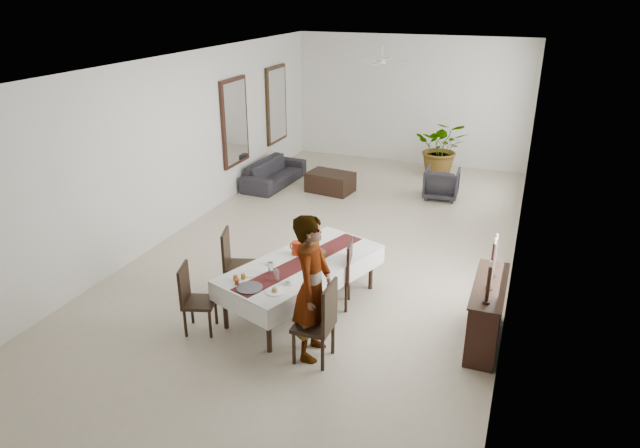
# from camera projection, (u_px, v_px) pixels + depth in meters

# --- Properties ---
(floor) EXTENTS (6.00, 12.00, 0.00)m
(floor) POSITION_uv_depth(u_px,v_px,m) (329.00, 253.00, 9.89)
(floor) COLOR beige
(floor) RESTS_ON ground
(ceiling) EXTENTS (6.00, 12.00, 0.02)m
(ceiling) POSITION_uv_depth(u_px,v_px,m) (331.00, 63.00, 8.66)
(ceiling) COLOR silver
(ceiling) RESTS_ON wall_back
(wall_back) EXTENTS (6.00, 0.02, 3.20)m
(wall_back) POSITION_uv_depth(u_px,v_px,m) (410.00, 101.00, 14.45)
(wall_back) COLOR white
(wall_back) RESTS_ON floor
(wall_front) EXTENTS (6.00, 0.02, 3.20)m
(wall_front) POSITION_uv_depth(u_px,v_px,m) (46.00, 388.00, 4.10)
(wall_front) COLOR white
(wall_front) RESTS_ON floor
(wall_left) EXTENTS (0.02, 12.00, 3.20)m
(wall_left) POSITION_uv_depth(u_px,v_px,m) (174.00, 147.00, 10.26)
(wall_left) COLOR white
(wall_left) RESTS_ON floor
(wall_right) EXTENTS (0.02, 12.00, 3.20)m
(wall_right) POSITION_uv_depth(u_px,v_px,m) (524.00, 185.00, 8.29)
(wall_right) COLOR white
(wall_right) RESTS_ON floor
(dining_table_top) EXTENTS (1.66, 2.45, 0.05)m
(dining_table_top) POSITION_uv_depth(u_px,v_px,m) (302.00, 264.00, 7.96)
(dining_table_top) COLOR black
(dining_table_top) RESTS_ON table_leg_fl
(table_leg_fl) EXTENTS (0.08, 0.08, 0.66)m
(table_leg_fl) POSITION_uv_depth(u_px,v_px,m) (225.00, 306.00, 7.59)
(table_leg_fl) COLOR black
(table_leg_fl) RESTS_ON floor
(table_leg_fr) EXTENTS (0.08, 0.08, 0.66)m
(table_leg_fr) POSITION_uv_depth(u_px,v_px,m) (269.00, 329.00, 7.09)
(table_leg_fr) COLOR black
(table_leg_fr) RESTS_ON floor
(table_leg_bl) EXTENTS (0.08, 0.08, 0.66)m
(table_leg_bl) POSITION_uv_depth(u_px,v_px,m) (329.00, 254.00, 9.09)
(table_leg_bl) COLOR black
(table_leg_bl) RESTS_ON floor
(table_leg_br) EXTENTS (0.08, 0.08, 0.66)m
(table_leg_br) POSITION_uv_depth(u_px,v_px,m) (371.00, 269.00, 8.59)
(table_leg_br) COLOR black
(table_leg_br) RESTS_ON floor
(tablecloth_top) EXTENTS (1.88, 2.67, 0.01)m
(tablecloth_top) POSITION_uv_depth(u_px,v_px,m) (302.00, 263.00, 7.94)
(tablecloth_top) COLOR silver
(tablecloth_top) RESTS_ON dining_table_top
(tablecloth_drape_left) EXTENTS (0.84, 2.29, 0.28)m
(tablecloth_drape_left) POSITION_uv_depth(u_px,v_px,m) (274.00, 260.00, 8.33)
(tablecloth_drape_left) COLOR silver
(tablecloth_drape_left) RESTS_ON dining_table_top
(tablecloth_drape_right) EXTENTS (0.84, 2.29, 0.28)m
(tablecloth_drape_right) POSITION_uv_depth(u_px,v_px,m) (333.00, 284.00, 7.66)
(tablecloth_drape_right) COLOR white
(tablecloth_drape_right) RESTS_ON dining_table_top
(tablecloth_drape_near) EXTENTS (1.05, 0.39, 0.28)m
(tablecloth_drape_near) POSITION_uv_depth(u_px,v_px,m) (237.00, 305.00, 7.15)
(tablecloth_drape_near) COLOR white
(tablecloth_drape_near) RESTS_ON dining_table_top
(tablecloth_drape_far) EXTENTS (1.05, 0.39, 0.28)m
(tablecloth_drape_far) POSITION_uv_depth(u_px,v_px,m) (355.00, 244.00, 8.84)
(tablecloth_drape_far) COLOR silver
(tablecloth_drape_far) RESTS_ON dining_table_top
(table_runner) EXTENTS (1.12, 2.33, 0.00)m
(table_runner) POSITION_uv_depth(u_px,v_px,m) (302.00, 262.00, 7.94)
(table_runner) COLOR #5B1A1A
(table_runner) RESTS_ON tablecloth_top
(red_pitcher) EXTENTS (0.18, 0.18, 0.19)m
(red_pitcher) POSITION_uv_depth(u_px,v_px,m) (297.00, 248.00, 8.15)
(red_pitcher) COLOR #9C250B
(red_pitcher) RESTS_ON tablecloth_top
(pitcher_handle) EXTENTS (0.11, 0.06, 0.11)m
(pitcher_handle) POSITION_uv_depth(u_px,v_px,m) (293.00, 247.00, 8.20)
(pitcher_handle) COLOR maroon
(pitcher_handle) RESTS_ON red_pitcher
(wine_glass_near) EXTENTS (0.07, 0.07, 0.16)m
(wine_glass_near) POSITION_uv_depth(u_px,v_px,m) (277.00, 275.00, 7.41)
(wine_glass_near) COLOR white
(wine_glass_near) RESTS_ON tablecloth_top
(wine_glass_mid) EXTENTS (0.07, 0.07, 0.16)m
(wine_glass_mid) POSITION_uv_depth(u_px,v_px,m) (271.00, 268.00, 7.61)
(wine_glass_mid) COLOR white
(wine_glass_mid) RESTS_ON tablecloth_top
(teacup_right) EXTENTS (0.08, 0.08, 0.06)m
(teacup_right) POSITION_uv_depth(u_px,v_px,m) (289.00, 281.00, 7.36)
(teacup_right) COLOR silver
(teacup_right) RESTS_ON saucer_right
(saucer_right) EXTENTS (0.14, 0.14, 0.01)m
(saucer_right) POSITION_uv_depth(u_px,v_px,m) (289.00, 283.00, 7.37)
(saucer_right) COLOR silver
(saucer_right) RESTS_ON tablecloth_top
(teacup_left) EXTENTS (0.08, 0.08, 0.06)m
(teacup_left) POSITION_uv_depth(u_px,v_px,m) (271.00, 262.00, 7.87)
(teacup_left) COLOR white
(teacup_left) RESTS_ON saucer_left
(saucer_left) EXTENTS (0.14, 0.14, 0.01)m
(saucer_left) POSITION_uv_depth(u_px,v_px,m) (271.00, 264.00, 7.88)
(saucer_left) COLOR silver
(saucer_left) RESTS_ON tablecloth_top
(plate_near_right) EXTENTS (0.23, 0.23, 0.01)m
(plate_near_right) POSITION_uv_depth(u_px,v_px,m) (275.00, 292.00, 7.16)
(plate_near_right) COLOR white
(plate_near_right) RESTS_ON tablecloth_top
(bread_near_right) EXTENTS (0.08, 0.08, 0.08)m
(bread_near_right) POSITION_uv_depth(u_px,v_px,m) (275.00, 290.00, 7.15)
(bread_near_right) COLOR tan
(bread_near_right) RESTS_ON plate_near_right
(plate_near_left) EXTENTS (0.23, 0.23, 0.01)m
(plate_near_left) POSITION_uv_depth(u_px,v_px,m) (251.00, 273.00, 7.62)
(plate_near_left) COLOR white
(plate_near_left) RESTS_ON tablecloth_top
(plate_far_left) EXTENTS (0.23, 0.23, 0.01)m
(plate_far_left) POSITION_uv_depth(u_px,v_px,m) (311.00, 244.00, 8.48)
(plate_far_left) COLOR silver
(plate_far_left) RESTS_ON tablecloth_top
(serving_tray) EXTENTS (0.34, 0.34, 0.02)m
(serving_tray) POSITION_uv_depth(u_px,v_px,m) (250.00, 288.00, 7.25)
(serving_tray) COLOR #434247
(serving_tray) RESTS_ON tablecloth_top
(jam_jar_a) EXTENTS (0.06, 0.06, 0.07)m
(jam_jar_a) POSITION_uv_depth(u_px,v_px,m) (237.00, 282.00, 7.34)
(jam_jar_a) COLOR #923915
(jam_jar_a) RESTS_ON tablecloth_top
(jam_jar_b) EXTENTS (0.06, 0.06, 0.07)m
(jam_jar_b) POSITION_uv_depth(u_px,v_px,m) (235.00, 278.00, 7.44)
(jam_jar_b) COLOR #974E16
(jam_jar_b) RESTS_ON tablecloth_top
(jam_jar_c) EXTENTS (0.06, 0.06, 0.07)m
(jam_jar_c) POSITION_uv_depth(u_px,v_px,m) (243.00, 276.00, 7.48)
(jam_jar_c) COLOR #936215
(jam_jar_c) RESTS_ON tablecloth_top
(fruit_basket) EXTENTS (0.28, 0.28, 0.09)m
(fruit_basket) POSITION_uv_depth(u_px,v_px,m) (316.00, 255.00, 8.06)
(fruit_basket) COLOR brown
(fruit_basket) RESTS_ON tablecloth_top
(fruit_red) EXTENTS (0.08, 0.08, 0.08)m
(fruit_red) POSITION_uv_depth(u_px,v_px,m) (318.00, 250.00, 8.03)
(fruit_red) COLOR maroon
(fruit_red) RESTS_ON fruit_basket
(fruit_green) EXTENTS (0.08, 0.08, 0.08)m
(fruit_green) POSITION_uv_depth(u_px,v_px,m) (315.00, 249.00, 8.08)
(fruit_green) COLOR #508327
(fruit_green) RESTS_ON fruit_basket
(fruit_yellow) EXTENTS (0.08, 0.08, 0.08)m
(fruit_yellow) POSITION_uv_depth(u_px,v_px,m) (314.00, 251.00, 8.00)
(fruit_yellow) COLOR gold
(fruit_yellow) RESTS_ON fruit_basket
(chair_right_near_seat) EXTENTS (0.46, 0.46, 0.05)m
(chair_right_near_seat) POSITION_uv_depth(u_px,v_px,m) (314.00, 326.00, 6.90)
(chair_right_near_seat) COLOR black
(chair_right_near_seat) RESTS_ON chair_right_near_leg_fl
(chair_right_near_leg_fl) EXTENTS (0.05, 0.05, 0.45)m
(chair_right_near_leg_fl) POSITION_uv_depth(u_px,v_px,m) (323.00, 355.00, 6.78)
(chair_right_near_leg_fl) COLOR black
(chair_right_near_leg_fl) RESTS_ON floor
(chair_right_near_leg_fr) EXTENTS (0.05, 0.05, 0.45)m
(chair_right_near_leg_fr) POSITION_uv_depth(u_px,v_px,m) (333.00, 338.00, 7.10)
(chair_right_near_leg_fr) COLOR black
(chair_right_near_leg_fr) RESTS_ON floor
(chair_right_near_leg_bl) EXTENTS (0.05, 0.05, 0.45)m
(chair_right_near_leg_bl) POSITION_uv_depth(u_px,v_px,m) (294.00, 348.00, 6.90)
(chair_right_near_leg_bl) COLOR black
(chair_right_near_leg_bl) RESTS_ON floor
(chair_right_near_leg_br) EXTENTS (0.05, 0.05, 0.45)m
(chair_right_near_leg_br) POSITION_uv_depth(u_px,v_px,m) (305.00, 332.00, 7.22)
(chair_right_near_leg_br) COLOR black
(chair_right_near_leg_br) RESTS_ON floor
(chair_right_near_back) EXTENTS (0.04, 0.45, 0.58)m
(chair_right_near_back) POSITION_uv_depth(u_px,v_px,m) (330.00, 307.00, 6.72)
(chair_right_near_back) COLOR black
(chair_right_near_back) RESTS_ON chair_right_near_seat
(chair_right_far_seat) EXTENTS (0.50, 0.50, 0.05)m
(chair_right_far_seat) POSITION_uv_depth(u_px,v_px,m) (336.00, 277.00, 8.10)
(chair_right_far_seat) COLOR black
(chair_right_far_seat) RESTS_ON chair_right_far_leg_fl
(chair_right_far_leg_fl) EXTENTS (0.05, 0.05, 0.42)m
(chair_right_far_leg_fl) POSITION_uv_depth(u_px,v_px,m) (346.00, 299.00, 8.01)
(chair_right_far_leg_fl) COLOR black
(chair_right_far_leg_fl) RESTS_ON floor
(chair_right_far_leg_fr) EXTENTS (0.05, 0.05, 0.42)m
(chair_right_far_leg_fr) POSITION_uv_depth(u_px,v_px,m) (349.00, 287.00, 8.33)
(chair_right_far_leg_fr) COLOR black
(chair_right_far_leg_fr) RESTS_ON floor
(chair_right_far_leg_bl) EXTENTS (0.05, 0.05, 0.42)m
(chair_right_far_leg_bl) POSITION_uv_depth(u_px,v_px,m) (322.00, 297.00, 8.06)
(chair_right_far_leg_bl) COLOR black
(chair_right_far_leg_bl) RESTS_ON floor
(chair_right_far_leg_br) EXTENTS (0.05, 0.05, 0.42)m
(chair_right_far_leg_br) POSITION_uv_depth(u_px,v_px,m) (325.00, 285.00, 8.38)
(chair_right_far_leg_br) COLOR black
(chair_right_far_leg_br) RESTS_ON floor
(chair_right_far_back) EXTENTS (0.12, 0.43, 0.54)m
(chair_right_far_back) POSITION_uv_depth(u_px,v_px,m) (350.00, 260.00, 7.96)
(chair_right_far_back) COLOR black
(chair_right_far_back) RESTS_ON chair_right_far_seat
(chair_left_near_seat) EXTENTS (0.51, 0.51, 0.05)m
(chair_left_near_seat) POSITION_uv_depth(u_px,v_px,m) (200.00, 303.00, 7.51)
(chair_left_near_seat) COLOR black
(chair_left_near_seat) RESTS_ON chair_left_near_leg_fl
(chair_left_near_leg_fl) EXTENTS (0.05, 0.05, 0.40)m
(chair_left_near_leg_fl) POSITION_uv_depth(u_px,v_px,m) (192.00, 310.00, 7.75)
(chair_left_near_leg_fl) COLOR black
(chair_left_near_leg_fl) RESTS_ON floor
(chair_left_near_leg_fr) EXTENTS (0.05, 0.05, 0.40)m
(chair_left_near_leg_fr) POSITION_uv_depth(u_px,v_px,m) (185.00, 323.00, 7.45)
(chair_left_near_leg_fr) COLOR black
(chair_left_near_leg_fr) RESTS_ON floor
(chair_left_near_leg_bl) EXTENTS (0.05, 0.05, 0.40)m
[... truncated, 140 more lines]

